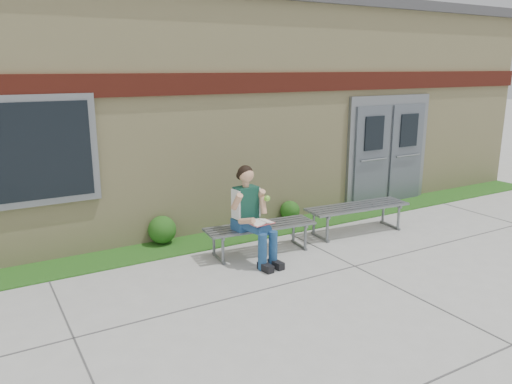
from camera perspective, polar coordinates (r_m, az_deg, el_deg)
ground at (r=6.67m, az=7.53°, el=-11.51°), size 80.00×80.00×0.00m
grass_strip at (r=8.70m, az=-3.02°, el=-5.11°), size 16.00×0.80×0.02m
school_building at (r=11.36m, az=-11.17°, el=9.97°), size 16.20×6.22×4.20m
bench_left at (r=7.87m, az=0.49°, el=-4.53°), size 1.81×0.66×0.46m
bench_right at (r=9.01m, az=11.49°, el=-2.21°), size 1.95×0.69×0.50m
girl at (r=7.44m, az=-0.45°, el=-2.48°), size 0.56×0.91×1.45m
shrub_mid at (r=8.42m, az=-10.68°, el=-4.26°), size 0.46×0.46×0.46m
shrub_east at (r=9.54m, az=3.90°, el=-2.13°), size 0.38×0.38×0.38m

